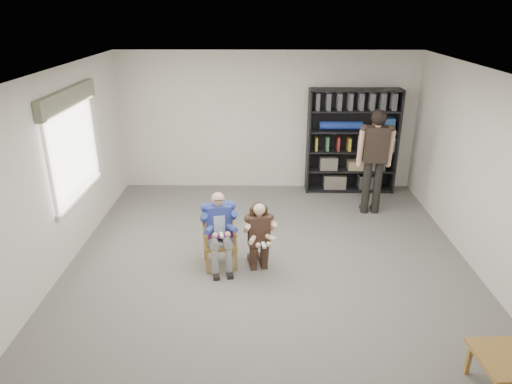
# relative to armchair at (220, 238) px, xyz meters

# --- Properties ---
(room_shell) EXTENTS (6.00, 7.00, 2.80)m
(room_shell) POSITION_rel_armchair_xyz_m (0.73, -0.28, 0.95)
(room_shell) COLOR silver
(room_shell) RESTS_ON ground
(floor) EXTENTS (6.00, 7.00, 0.01)m
(floor) POSITION_rel_armchair_xyz_m (0.73, -0.28, -0.45)
(floor) COLOR #65635D
(floor) RESTS_ON ground
(window_left) EXTENTS (0.16, 2.00, 1.75)m
(window_left) POSITION_rel_armchair_xyz_m (-2.22, 0.72, 1.18)
(window_left) COLOR white
(window_left) RESTS_ON room_shell
(armchair) EXTENTS (0.61, 0.59, 0.90)m
(armchair) POSITION_rel_armchair_xyz_m (0.00, 0.00, 0.00)
(armchair) COLOR #A46E2F
(armchair) RESTS_ON floor
(seated_man) EXTENTS (0.63, 0.78, 1.17)m
(seated_man) POSITION_rel_armchair_xyz_m (0.00, -0.00, 0.13)
(seated_man) COLOR #2D3B94
(seated_man) RESTS_ON floor
(kneeling_woman) EXTENTS (0.58, 0.79, 1.07)m
(kneeling_woman) POSITION_rel_armchair_xyz_m (0.58, -0.12, 0.09)
(kneeling_woman) COLOR #382019
(kneeling_woman) RESTS_ON floor
(bookshelf) EXTENTS (1.80, 0.38, 2.10)m
(bookshelf) POSITION_rel_armchair_xyz_m (2.43, 3.00, 0.60)
(bookshelf) COLOR black
(bookshelf) RESTS_ON floor
(standing_man) EXTENTS (0.60, 0.34, 1.92)m
(standing_man) POSITION_rel_armchair_xyz_m (2.63, 1.90, 0.51)
(standing_man) COLOR black
(standing_man) RESTS_ON floor
(side_table) EXTENTS (0.65, 0.65, 0.42)m
(side_table) POSITION_rel_armchair_xyz_m (3.04, -2.35, -0.24)
(side_table) COLOR #A46E2F
(side_table) RESTS_ON floor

